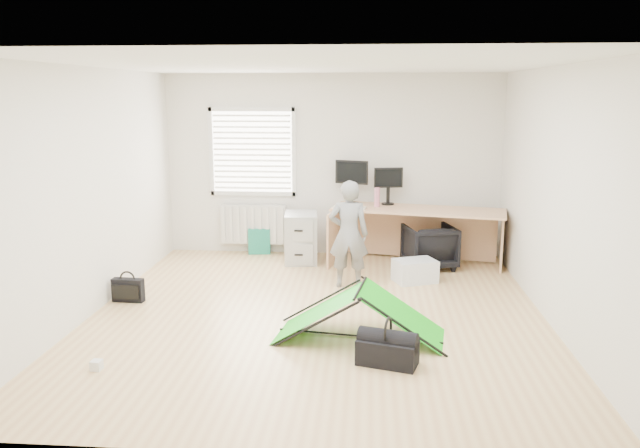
# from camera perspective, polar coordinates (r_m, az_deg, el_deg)

# --- Properties ---
(ground) EXTENTS (5.50, 5.50, 0.00)m
(ground) POSITION_cam_1_polar(r_m,az_deg,el_deg) (7.00, -0.26, -8.31)
(ground) COLOR tan
(ground) RESTS_ON ground
(back_wall) EXTENTS (5.00, 0.02, 2.70)m
(back_wall) POSITION_cam_1_polar(r_m,az_deg,el_deg) (9.38, 1.13, 5.36)
(back_wall) COLOR silver
(back_wall) RESTS_ON ground
(window) EXTENTS (1.20, 0.06, 1.20)m
(window) POSITION_cam_1_polar(r_m,az_deg,el_deg) (9.46, -6.20, 6.57)
(window) COLOR silver
(window) RESTS_ON back_wall
(radiator) EXTENTS (1.00, 0.12, 0.60)m
(radiator) POSITION_cam_1_polar(r_m,az_deg,el_deg) (9.59, -6.10, -0.01)
(radiator) COLOR silver
(radiator) RESTS_ON back_wall
(desk) EXTENTS (2.50, 1.22, 0.82)m
(desk) POSITION_cam_1_polar(r_m,az_deg,el_deg) (8.97, 8.89, -1.19)
(desk) COLOR tan
(desk) RESTS_ON ground
(filing_cabinet) EXTENTS (0.52, 0.66, 0.72)m
(filing_cabinet) POSITION_cam_1_polar(r_m,az_deg,el_deg) (9.06, -1.74, -1.24)
(filing_cabinet) COLOR #A4A7AA
(filing_cabinet) RESTS_ON ground
(monitor_left) EXTENTS (0.50, 0.26, 0.47)m
(monitor_left) POSITION_cam_1_polar(r_m,az_deg,el_deg) (9.15, 2.90, 3.30)
(monitor_left) COLOR black
(monitor_left) RESTS_ON desk
(monitor_right) EXTENTS (0.43, 0.18, 0.40)m
(monitor_right) POSITION_cam_1_polar(r_m,az_deg,el_deg) (9.14, 6.25, 3.02)
(monitor_right) COLOR black
(monitor_right) RESTS_ON desk
(keyboard) EXTENTS (0.48, 0.24, 0.02)m
(keyboard) POSITION_cam_1_polar(r_m,az_deg,el_deg) (8.84, 2.72, 1.52)
(keyboard) COLOR beige
(keyboard) RESTS_ON desk
(thermos) EXTENTS (0.09, 0.09, 0.28)m
(thermos) POSITION_cam_1_polar(r_m,az_deg,el_deg) (8.95, 5.24, 2.45)
(thermos) COLOR #C26C85
(thermos) RESTS_ON desk
(office_chair) EXTENTS (0.80, 0.82, 0.61)m
(office_chair) POSITION_cam_1_polar(r_m,az_deg,el_deg) (8.88, 9.98, -2.04)
(office_chair) COLOR black
(office_chair) RESTS_ON ground
(person) EXTENTS (0.50, 0.33, 1.37)m
(person) POSITION_cam_1_polar(r_m,az_deg,el_deg) (7.82, 2.64, -0.94)
(person) COLOR slate
(person) RESTS_ON ground
(kite) EXTENTS (1.76, 0.97, 0.52)m
(kite) POSITION_cam_1_polar(r_m,az_deg,el_deg) (6.32, 3.65, -8.12)
(kite) COLOR #12B311
(kite) RESTS_ON ground
(storage_crate) EXTENTS (0.62, 0.53, 0.29)m
(storage_crate) POSITION_cam_1_polar(r_m,az_deg,el_deg) (8.24, 8.67, -4.26)
(storage_crate) COLOR silver
(storage_crate) RESTS_ON ground
(tote_bag) EXTENTS (0.35, 0.18, 0.39)m
(tote_bag) POSITION_cam_1_polar(r_m,az_deg,el_deg) (9.59, -5.57, -1.56)
(tote_bag) COLOR #1C846A
(tote_bag) RESTS_ON ground
(laptop_bag) EXTENTS (0.38, 0.14, 0.28)m
(laptop_bag) POSITION_cam_1_polar(r_m,az_deg,el_deg) (7.73, -17.14, -5.80)
(laptop_bag) COLOR black
(laptop_bag) RESTS_ON ground
(white_box) EXTENTS (0.10, 0.10, 0.09)m
(white_box) POSITION_cam_1_polar(r_m,az_deg,el_deg) (6.03, -19.76, -12.05)
(white_box) COLOR silver
(white_box) RESTS_ON ground
(duffel_bag) EXTENTS (0.59, 0.41, 0.23)m
(duffel_bag) POSITION_cam_1_polar(r_m,az_deg,el_deg) (5.80, 6.19, -11.57)
(duffel_bag) COLOR black
(duffel_bag) RESTS_ON ground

